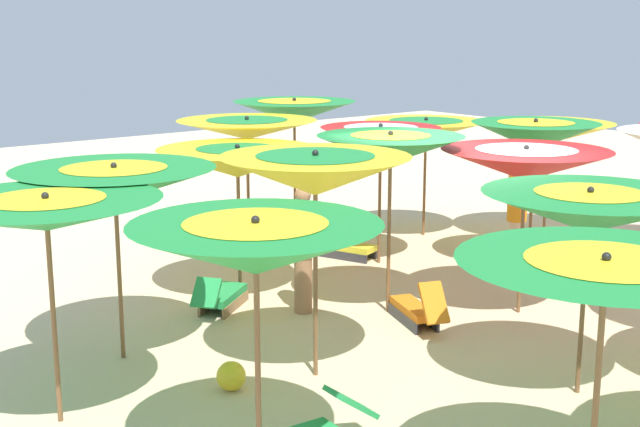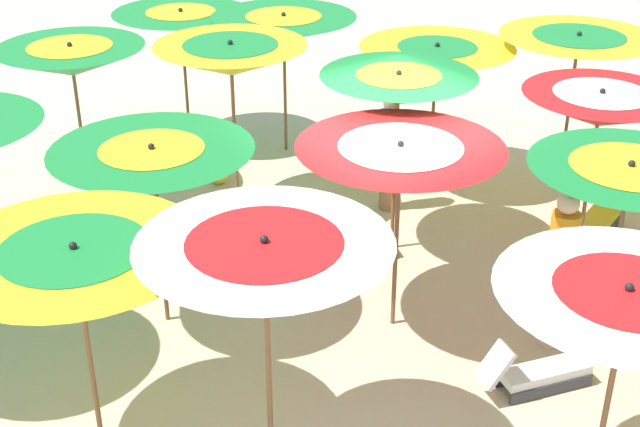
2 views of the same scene
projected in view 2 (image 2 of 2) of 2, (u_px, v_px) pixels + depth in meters
The scene contains 23 objects.
ground at pixel (382, 286), 10.85m from camera, with size 39.60×39.60×0.04m, color beige.
beach_umbrella_1 at pixel (77, 270), 7.40m from camera, with size 2.23×2.23×2.22m.
beach_umbrella_2 at pixel (265, 259), 6.95m from camera, with size 2.08×2.08×2.47m.
beach_umbrella_3 at pixel (624, 313), 6.65m from camera, with size 2.03×2.03×2.31m.
beach_umbrella_6 at pixel (153, 166), 9.28m from camera, with size 2.17×2.17×2.20m.
beach_umbrella_7 at pixel (400, 163), 9.18m from camera, with size 2.21×2.21×2.27m.
beach_umbrella_8 at pixel (628, 185), 8.47m from camera, with size 1.97×1.97×2.38m.
beach_umbrella_10 at pixel (72, 60), 12.16m from camera, with size 2.05×2.05×2.31m.
beach_umbrella_11 at pixel (231, 59), 11.56m from camera, with size 2.03×2.03×2.51m.
beach_umbrella_12 at pixel (398, 89), 10.64m from camera, with size 1.92×1.92×2.45m.
beach_umbrella_13 at pixel (600, 109), 10.60m from camera, with size 1.91×1.91×2.27m.
beach_umbrella_15 at pixel (181, 21), 13.89m from camera, with size 2.16×2.16×2.28m.
beach_umbrella_16 at pixel (284, 28), 13.61m from camera, with size 2.27×2.27×2.29m.
beach_umbrella_17 at pixel (436, 60), 12.55m from camera, with size 2.23×2.23×2.19m.
beach_umbrella_18 at pixel (578, 46), 12.40m from camera, with size 2.23×2.23×2.37m.
lounger_0 at pixel (111, 192), 12.68m from camera, with size 1.34×0.45×0.56m.
lounger_1 at pixel (537, 373), 8.97m from camera, with size 0.66×1.27×0.63m.
lounger_3 at pixel (598, 219), 11.94m from camera, with size 0.76×1.30×0.57m.
lounger_4 at pixel (350, 245), 11.29m from camera, with size 0.75×1.27×0.69m.
lounger_5 at pixel (391, 164), 13.56m from camera, with size 1.18×0.98×0.57m.
beachgoer_0 at pixel (389, 151), 12.26m from camera, with size 0.30×0.30×1.71m.
beachgoer_1 at pixel (559, 267), 9.30m from camera, with size 0.30×0.30×1.86m.
beach_ball at pixel (218, 174), 13.33m from camera, with size 0.32×0.32×0.32m, color yellow.
Camera 2 is at (-6.94, 6.09, 5.79)m, focal length 49.38 mm.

